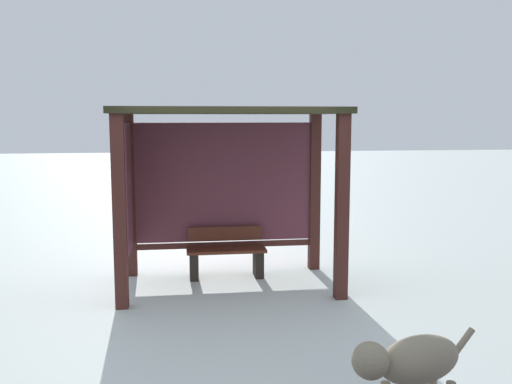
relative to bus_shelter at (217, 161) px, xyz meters
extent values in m
plane|color=silver|center=(0.13, -0.26, -1.67)|extent=(60.00, 60.00, 0.00)
cube|color=#44201B|center=(-1.21, -0.98, -0.51)|extent=(0.15, 0.15, 2.30)
cube|color=#44201B|center=(1.47, -0.98, -0.51)|extent=(0.15, 0.15, 2.30)
cube|color=#44201B|center=(-1.21, 0.46, -0.51)|extent=(0.15, 0.15, 2.30)
cube|color=#44201B|center=(1.47, 0.46, -0.51)|extent=(0.15, 0.15, 2.30)
cube|color=black|center=(0.13, -0.26, 0.68)|extent=(2.94, 1.69, 0.08)
cube|color=brown|center=(0.13, 0.46, -0.34)|extent=(2.53, 0.08, 1.71)
cube|color=#44201B|center=(0.13, 0.44, -1.25)|extent=(2.53, 0.06, 0.08)
cube|color=brown|center=(-1.21, -0.01, -0.34)|extent=(0.08, 0.79, 1.71)
cube|color=#57291B|center=(0.13, 0.16, -1.27)|extent=(1.11, 0.39, 0.04)
cube|color=#57291B|center=(0.13, 0.33, -1.07)|extent=(1.06, 0.04, 0.20)
cube|color=black|center=(0.59, 0.16, -1.48)|extent=(0.12, 0.33, 0.38)
cube|color=black|center=(-0.32, 0.16, -1.48)|extent=(0.12, 0.33, 0.38)
ellipsoid|color=gray|center=(1.19, -3.96, -1.15)|extent=(0.75, 0.50, 0.35)
sphere|color=gray|center=(0.78, -4.08, -1.08)|extent=(0.26, 0.26, 0.26)
cylinder|color=gray|center=(1.58, -3.84, -1.09)|extent=(0.23, 0.11, 0.23)
camera|label=1|loc=(-0.50, -7.67, 0.59)|focal=39.86mm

